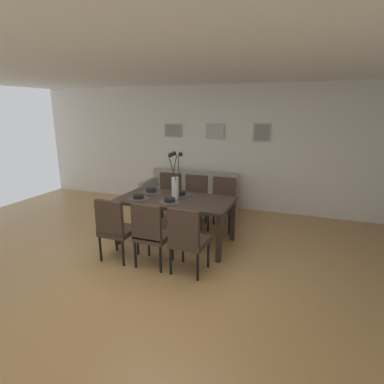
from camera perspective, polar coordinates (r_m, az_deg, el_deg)
ground_plane at (r=4.23m, az=-7.69°, el=-14.83°), size 9.00×9.00×0.00m
back_wall_panel at (r=6.75m, az=5.26°, el=8.14°), size 9.00×0.10×2.60m
ceiling_panel at (r=4.07m, az=-6.18°, el=22.60°), size 9.00×7.20×0.08m
dining_table at (r=4.89m, az=-3.09°, el=-2.06°), size 1.80×0.94×0.74m
dining_chair_near_left at (r=4.47m, az=-14.06°, el=-6.23°), size 0.45×0.45×0.92m
dining_chair_near_right at (r=5.92m, az=-4.32°, el=-0.58°), size 0.47×0.47×0.92m
dining_chair_far_left at (r=4.21m, az=-7.60°, el=-7.27°), size 0.44×0.44×0.92m
dining_chair_far_right at (r=5.72m, az=0.49°, el=-1.11°), size 0.46×0.46×0.92m
dining_chair_mid_left at (r=3.99m, az=-0.87°, el=-8.39°), size 0.46×0.46×0.92m
dining_chair_mid_right at (r=5.56m, az=5.70°, el=-1.66°), size 0.45×0.45×0.92m
centerpiece_vase at (r=4.80m, az=-3.13°, el=2.05°), size 0.21×0.23×0.73m
placemat_near_left at (r=4.93m, az=-9.86°, el=-1.17°), size 0.32×0.32×0.01m
bowl_near_left at (r=4.92m, az=-9.88°, el=-0.75°), size 0.17×0.17×0.07m
placemat_near_right at (r=5.28m, az=-7.53°, el=0.02°), size 0.32×0.32×0.01m
bowl_near_right at (r=5.27m, az=-7.54°, el=0.41°), size 0.17×0.17×0.07m
placemat_far_left at (r=4.68m, az=-4.16°, el=-1.84°), size 0.32×0.32×0.01m
bowl_far_left at (r=4.67m, az=-4.16°, el=-1.40°), size 0.17×0.17×0.07m
placemat_far_right at (r=5.06m, az=-2.13°, el=-0.55°), size 0.32×0.32×0.01m
bowl_far_right at (r=5.05m, az=-2.13°, el=-0.14°), size 0.17×0.17×0.07m
sofa at (r=6.59m, az=-0.42°, el=-1.03°), size 1.94×0.84×0.80m
framed_picture_left at (r=7.02m, az=-3.54°, el=11.30°), size 0.41×0.03×0.30m
framed_picture_center at (r=6.68m, az=4.30°, el=11.11°), size 0.40×0.03×0.32m
framed_picture_right at (r=6.47m, az=12.79°, el=10.66°), size 0.35×0.03×0.36m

